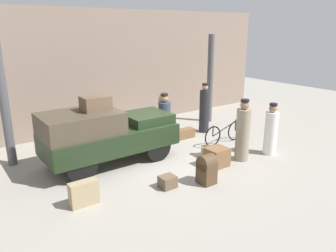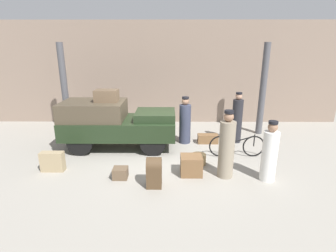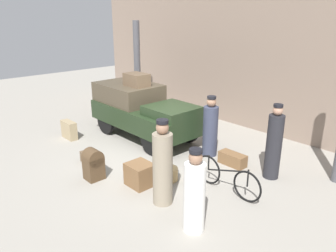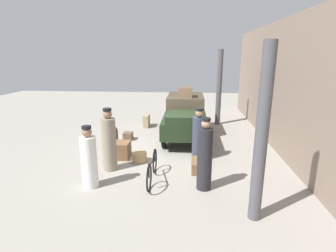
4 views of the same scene
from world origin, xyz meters
name	(u,v)px [view 2 (image 2 of 4)]	position (x,y,z in m)	size (l,w,h in m)	color
ground_plane	(162,156)	(0.00, 0.00, 0.00)	(30.00, 30.00, 0.00)	gray
station_building_facade	(164,73)	(0.00, 4.08, 2.25)	(16.00, 0.15, 4.50)	gray
canopy_pillar_left	(65,90)	(-3.87, 2.31, 1.78)	(0.25, 0.25, 3.57)	#4C4C51
canopy_pillar_right	(263,90)	(3.90, 2.31, 1.78)	(0.25, 0.25, 3.57)	#4C4C51
truck	(115,122)	(-1.64, 0.75, 0.93)	(3.82, 1.64, 1.64)	black
bicycle	(237,146)	(2.41, -0.05, 0.36)	(1.78, 0.04, 0.75)	black
wicker_basket	(199,159)	(1.13, -0.63, 0.16)	(0.44, 0.44, 0.32)	tan
conductor_in_dark_uniform	(270,154)	(2.85, -1.59, 0.74)	(0.40, 0.40, 1.63)	white
porter_with_bicycle	(185,122)	(0.81, 1.24, 0.78)	(0.42, 0.42, 1.72)	#33384C
porter_standing_middle	(227,147)	(1.77, -1.39, 0.85)	(0.42, 0.42, 1.86)	gray
porter_carrying_trunk	(237,120)	(2.72, 1.32, 0.86)	(0.37, 0.37, 1.86)	#232328
trunk_umber_medium	(191,165)	(0.85, -1.29, 0.27)	(0.59, 0.53, 0.54)	brown
suitcase_black_upright	(208,139)	(1.66, 1.18, 0.16)	(0.74, 0.33, 0.33)	brown
suitcase_tan_flat	(120,173)	(-1.08, -1.52, 0.15)	(0.39, 0.35, 0.30)	brown
trunk_wicker_pale	(154,171)	(-0.14, -1.92, 0.40)	(0.38, 0.41, 0.78)	#4C3823
suitcase_small_leather	(53,162)	(-3.08, -1.09, 0.28)	(0.64, 0.25, 0.57)	#9E8966
trunk_on_truck_roof	(107,96)	(-1.86, 0.75, 1.84)	(0.76, 0.55, 0.39)	brown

